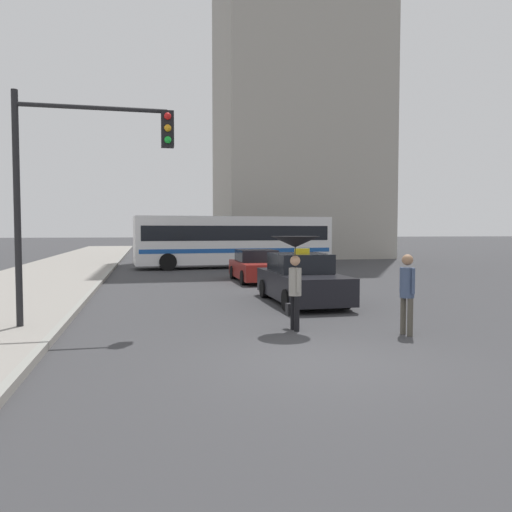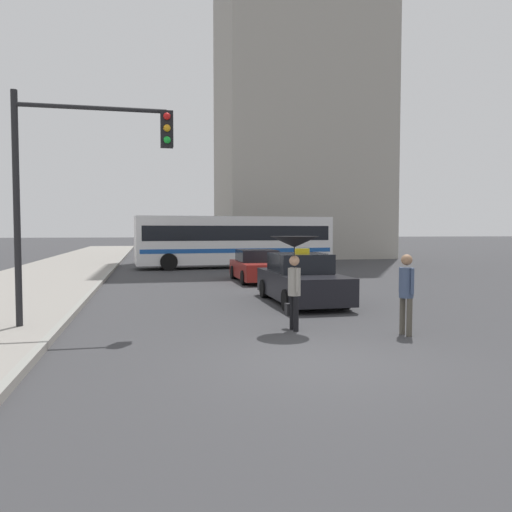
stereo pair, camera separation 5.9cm
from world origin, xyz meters
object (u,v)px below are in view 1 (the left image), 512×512
Objects in this scene: city_bus at (234,239)px; traffic_light at (84,166)px; sedan_red at (257,267)px; pedestrian_with_umbrella at (295,253)px; taxi at (301,280)px; pedestrian_man at (407,288)px.

traffic_light is (-6.38, -17.68, 1.94)m from city_bus.
sedan_red is 0.79× the size of traffic_light.
taxi is at bearing -24.38° from pedestrian_with_umbrella.
traffic_light is (-4.51, 0.99, 1.90)m from pedestrian_with_umbrella.
traffic_light is at bearing -117.13° from pedestrian_man.
pedestrian_with_umbrella is 4.99m from traffic_light.
sedan_red is 11.69m from traffic_light.
traffic_light reaches higher than sedan_red.
sedan_red is at bearing -12.86° from pedestrian_with_umbrella.
pedestrian_with_umbrella is (-1.48, -10.57, 1.09)m from sedan_red.
city_bus is (0.45, 14.65, 0.99)m from taxi.
traffic_light is at bearing 57.99° from sedan_red.
city_bus reaches higher than sedan_red.
city_bus reaches higher than pedestrian_with_umbrella.
pedestrian_with_umbrella is (-1.88, -18.67, 0.04)m from city_bus.
taxi is 7.28m from traffic_light.
traffic_light is at bearing 156.07° from city_bus.
sedan_red is 8.18m from city_bus.
taxi is 4.39m from pedestrian_with_umbrella.
traffic_light is (-5.99, -9.58, 2.99)m from sedan_red.
pedestrian_with_umbrella is at bearing 170.18° from city_bus.
pedestrian_with_umbrella is (-1.43, -4.02, 1.03)m from taxi.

